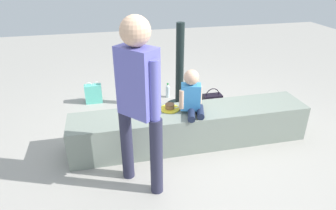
% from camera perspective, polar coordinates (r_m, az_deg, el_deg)
% --- Properties ---
extents(ground_plane, '(12.00, 12.00, 0.00)m').
position_cam_1_polar(ground_plane, '(3.51, 4.22, -7.13)').
color(ground_plane, '#A39E96').
extents(concrete_ledge, '(2.67, 0.48, 0.42)m').
position_cam_1_polar(concrete_ledge, '(3.40, 4.34, -4.21)').
color(concrete_ledge, gray).
rests_on(concrete_ledge, ground_plane).
extents(child_seated, '(0.29, 0.34, 0.48)m').
position_cam_1_polar(child_seated, '(3.16, 4.59, 1.98)').
color(child_seated, '#1C2641').
rests_on(child_seated, concrete_ledge).
extents(adult_standing, '(0.35, 0.38, 1.57)m').
position_cam_1_polar(adult_standing, '(2.44, -5.73, 2.34)').
color(adult_standing, '#28283F').
rests_on(adult_standing, ground_plane).
extents(cake_plate, '(0.22, 0.22, 0.07)m').
position_cam_1_polar(cake_plate, '(3.31, 0.35, -0.50)').
color(cake_plate, yellow).
rests_on(cake_plate, concrete_ledge).
extents(gift_bag, '(0.24, 0.11, 0.33)m').
position_cam_1_polar(gift_bag, '(4.49, -14.10, 2.13)').
color(gift_bag, '#59C6B2').
rests_on(gift_bag, ground_plane).
extents(railing_post, '(0.36, 0.36, 1.20)m').
position_cam_1_polar(railing_post, '(4.11, 2.23, 5.39)').
color(railing_post, black).
rests_on(railing_post, ground_plane).
extents(water_bottle_near_gift, '(0.06, 0.06, 0.23)m').
position_cam_1_polar(water_bottle_near_gift, '(4.55, -0.05, 2.73)').
color(water_bottle_near_gift, silver).
rests_on(water_bottle_near_gift, ground_plane).
extents(water_bottle_far_side, '(0.06, 0.06, 0.19)m').
position_cam_1_polar(water_bottle_far_side, '(3.76, -3.77, -3.06)').
color(water_bottle_far_side, silver).
rests_on(water_bottle_far_side, ground_plane).
extents(party_cup_red, '(0.07, 0.07, 0.10)m').
position_cam_1_polar(party_cup_red, '(3.99, -0.42, -1.70)').
color(party_cup_red, red).
rests_on(party_cup_red, ground_plane).
extents(handbag_black_leather, '(0.26, 0.13, 0.31)m').
position_cam_1_polar(handbag_black_leather, '(4.23, 8.45, 0.69)').
color(handbag_black_leather, black).
rests_on(handbag_black_leather, ground_plane).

